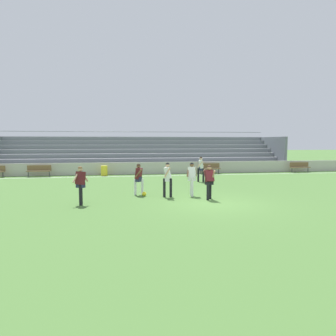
% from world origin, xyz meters
% --- Properties ---
extents(ground_plane, '(160.00, 160.00, 0.00)m').
position_xyz_m(ground_plane, '(0.00, 0.00, 0.00)').
color(ground_plane, '#477033').
extents(field_line_sideline, '(44.00, 0.12, 0.01)m').
position_xyz_m(field_line_sideline, '(0.00, 11.14, 0.00)').
color(field_line_sideline, white).
rests_on(field_line_sideline, ground).
extents(sideline_wall, '(48.00, 0.16, 1.01)m').
position_xyz_m(sideline_wall, '(0.00, 12.58, 0.50)').
color(sideline_wall, '#BCB7AD').
rests_on(sideline_wall, ground).
extents(bleacher_stand, '(26.83, 5.63, 3.79)m').
position_xyz_m(bleacher_stand, '(-2.14, 15.92, 1.69)').
color(bleacher_stand, '#B2B2B7').
rests_on(bleacher_stand, ground).
extents(bench_far_left, '(1.80, 0.40, 0.90)m').
position_xyz_m(bench_far_left, '(11.76, 11.92, 0.55)').
color(bench_far_left, brown).
rests_on(bench_far_left, ground).
extents(bench_near_wall_gap, '(1.80, 0.40, 0.90)m').
position_xyz_m(bench_near_wall_gap, '(-10.40, 11.92, 0.55)').
color(bench_near_wall_gap, brown).
rests_on(bench_near_wall_gap, ground).
extents(bench_far_right, '(1.80, 0.40, 0.90)m').
position_xyz_m(bench_far_right, '(3.41, 11.92, 0.55)').
color(bench_far_right, brown).
rests_on(bench_far_right, ground).
extents(trash_bin, '(0.52, 0.52, 0.80)m').
position_xyz_m(trash_bin, '(-5.40, 11.92, 0.40)').
color(trash_bin, yellow).
rests_on(trash_bin, ground).
extents(player_white_deep_cover, '(0.45, 0.57, 1.72)m').
position_xyz_m(player_white_deep_cover, '(-1.79, 1.75, 1.03)').
color(player_white_deep_cover, black).
rests_on(player_white_deep_cover, ground).
extents(player_dark_dropping_back, '(0.50, 0.68, 1.62)m').
position_xyz_m(player_dark_dropping_back, '(-3.16, 2.61, 0.96)').
color(player_dark_dropping_back, white).
rests_on(player_dark_dropping_back, ground).
extents(player_dark_wide_left, '(0.45, 0.62, 1.64)m').
position_xyz_m(player_dark_wide_left, '(0.06, 0.83, 0.97)').
color(player_dark_wide_left, black).
rests_on(player_dark_wide_left, ground).
extents(player_white_wide_right, '(0.57, 0.51, 1.71)m').
position_xyz_m(player_white_wide_right, '(1.34, 7.07, 1.02)').
color(player_white_wide_right, black).
rests_on(player_white_wide_right, ground).
extents(player_white_overlapping, '(0.60, 0.43, 1.70)m').
position_xyz_m(player_white_overlapping, '(-0.53, 1.91, 1.02)').
color(player_white_overlapping, white).
rests_on(player_white_overlapping, ground).
extents(player_dark_pressing_high, '(0.67, 0.47, 1.68)m').
position_xyz_m(player_dark_pressing_high, '(-5.80, 0.55, 1.00)').
color(player_dark_pressing_high, black).
rests_on(player_dark_pressing_high, ground).
extents(soccer_ball, '(0.22, 0.22, 0.22)m').
position_xyz_m(soccer_ball, '(-2.91, 2.23, 0.11)').
color(soccer_ball, yellow).
rests_on(soccer_ball, ground).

